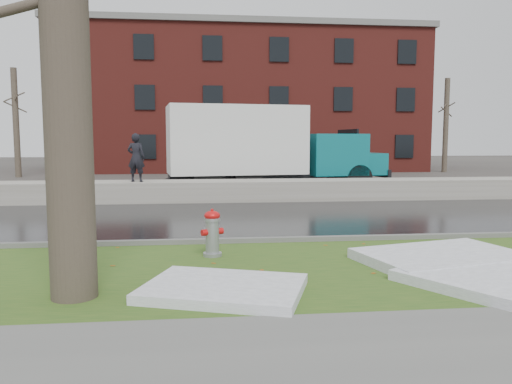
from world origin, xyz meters
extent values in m
plane|color=#47423D|center=(0.00, 0.00, 0.00)|extent=(120.00, 120.00, 0.00)
cube|color=#284D19|center=(0.00, -1.25, 0.02)|extent=(60.00, 4.50, 0.04)
cube|color=slate|center=(0.00, -5.00, 0.03)|extent=(60.00, 3.00, 0.05)
cube|color=black|center=(0.00, 4.50, 0.01)|extent=(60.00, 7.00, 0.03)
cube|color=slate|center=(0.00, 13.00, 0.01)|extent=(60.00, 9.00, 0.03)
cube|color=slate|center=(0.00, 1.00, 0.07)|extent=(60.00, 0.15, 0.14)
cube|color=#A4A096|center=(0.00, 8.70, 0.38)|extent=(60.00, 1.60, 0.75)
cube|color=maroon|center=(2.00, 30.00, 5.00)|extent=(26.00, 12.00, 10.00)
cylinder|color=brown|center=(-12.00, 22.00, 3.25)|extent=(0.36, 0.36, 6.50)
cylinder|color=brown|center=(-12.00, 22.00, 4.20)|extent=(0.84, 1.62, 0.73)
cylinder|color=brown|center=(-12.00, 22.00, 5.10)|extent=(1.08, 1.26, 0.66)
cylinder|color=brown|center=(-12.00, 22.00, 3.60)|extent=(1.40, 0.61, 0.63)
cylinder|color=brown|center=(-6.00, 26.00, 3.25)|extent=(0.36, 0.36, 6.50)
cylinder|color=brown|center=(-6.00, 26.00, 4.20)|extent=(0.84, 1.62, 0.73)
cylinder|color=brown|center=(-6.00, 26.00, 5.10)|extent=(1.08, 1.26, 0.66)
cylinder|color=brown|center=(-6.00, 26.00, 3.60)|extent=(1.40, 0.61, 0.63)
cylinder|color=brown|center=(16.00, 24.00, 3.25)|extent=(0.36, 0.36, 6.50)
cylinder|color=brown|center=(16.00, 24.00, 4.20)|extent=(0.84, 1.62, 0.73)
cylinder|color=brown|center=(16.00, 24.00, 5.10)|extent=(1.08, 1.26, 0.66)
cylinder|color=brown|center=(16.00, 24.00, 3.60)|extent=(1.40, 0.61, 0.63)
cylinder|color=gray|center=(-0.76, -0.17, 0.43)|extent=(0.34, 0.34, 0.77)
ellipsoid|color=red|center=(-0.76, -0.17, 0.81)|extent=(0.40, 0.40, 0.18)
cylinder|color=red|center=(-0.76, -0.17, 0.91)|extent=(0.07, 0.07, 0.06)
cylinder|color=red|center=(-0.90, -0.24, 0.50)|extent=(0.15, 0.16, 0.12)
cylinder|color=red|center=(-0.61, -0.10, 0.50)|extent=(0.15, 0.16, 0.12)
cylinder|color=gray|center=(-0.83, -0.03, 0.50)|extent=(0.19, 0.17, 0.15)
cylinder|color=brown|center=(-2.72, -2.45, 3.98)|extent=(0.68, 0.68, 7.88)
cube|color=black|center=(1.87, 12.14, 0.69)|extent=(8.55, 2.14, 0.23)
cube|color=silver|center=(0.51, 11.97, 2.23)|extent=(6.02, 3.36, 2.86)
cube|color=#0C6971|center=(4.87, 12.53, 1.59)|extent=(2.75, 2.84, 1.80)
cube|color=#0C6971|center=(6.40, 12.73, 1.17)|extent=(1.56, 2.48, 0.95)
cube|color=black|center=(5.61, 12.62, 2.23)|extent=(0.36, 2.12, 0.95)
cube|color=black|center=(-2.97, 11.52, 0.34)|extent=(1.96, 1.50, 0.71)
cylinder|color=black|center=(5.81, 11.53, 0.58)|extent=(1.20, 0.46, 1.17)
cylinder|color=black|center=(5.52, 13.74, 0.58)|extent=(1.20, 0.46, 1.17)
cylinder|color=black|center=(0.96, 10.90, 0.58)|extent=(1.20, 0.46, 1.17)
cylinder|color=black|center=(0.68, 13.11, 0.58)|extent=(1.20, 0.46, 1.17)
cylinder|color=black|center=(-0.72, 10.68, 0.58)|extent=(1.20, 0.46, 1.17)
cylinder|color=black|center=(-1.00, 12.89, 0.58)|extent=(1.20, 0.46, 1.17)
imported|color=black|center=(-3.26, 8.53, 1.61)|extent=(0.70, 0.54, 1.71)
cube|color=white|center=(3.57, -2.26, 0.12)|extent=(3.26, 3.07, 0.16)
cube|color=white|center=(-0.65, -2.50, 0.11)|extent=(2.60, 2.22, 0.14)
cube|color=white|center=(3.31, -1.10, 0.13)|extent=(3.16, 2.43, 0.18)
camera|label=1|loc=(-0.93, -9.43, 2.21)|focal=35.00mm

